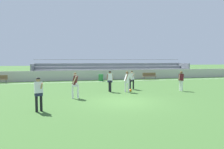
# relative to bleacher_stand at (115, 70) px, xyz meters

# --- Properties ---
(ground_plane) EXTENTS (160.00, 160.00, 0.00)m
(ground_plane) POSITION_rel_bleacher_stand_xyz_m (-3.55, -15.91, -1.12)
(ground_plane) COLOR #3D662D
(field_line_sideline) EXTENTS (44.00, 0.12, 0.01)m
(field_line_sideline) POSITION_rel_bleacher_stand_xyz_m (-3.55, -4.28, -1.12)
(field_line_sideline) COLOR white
(field_line_sideline) RESTS_ON ground
(sideline_wall) EXTENTS (48.00, 0.16, 1.25)m
(sideline_wall) POSITION_rel_bleacher_stand_xyz_m (-3.55, -2.34, -0.50)
(sideline_wall) COLOR #BCB7AD
(sideline_wall) RESTS_ON ground
(bleacher_stand) EXTENTS (21.97, 3.28, 2.62)m
(bleacher_stand) POSITION_rel_bleacher_stand_xyz_m (0.00, 0.00, 0.00)
(bleacher_stand) COLOR #B2B2B7
(bleacher_stand) RESTS_ON ground
(bench_far_right) EXTENTS (1.80, 0.40, 0.90)m
(bench_far_right) POSITION_rel_bleacher_stand_xyz_m (3.66, -3.63, -0.58)
(bench_far_right) COLOR brown
(bench_far_right) RESTS_ON ground
(trash_bin) EXTENTS (0.58, 0.58, 0.83)m
(trash_bin) POSITION_rel_bleacher_stand_xyz_m (-2.68, -3.64, -0.70)
(trash_bin) COLOR #2D7F3D
(trash_bin) RESTS_ON ground
(player_white_pressing_high) EXTENTS (0.44, 0.44, 1.65)m
(player_white_pressing_high) POSITION_rel_bleacher_stand_xyz_m (-2.27, -12.51, -0.14)
(player_white_pressing_high) COLOR white
(player_white_pressing_high) RESTS_ON ground
(player_white_wide_right) EXTENTS (0.53, 0.63, 1.61)m
(player_white_wide_right) POSITION_rel_bleacher_stand_xyz_m (-1.38, -11.14, -0.17)
(player_white_wide_right) COLOR black
(player_white_wide_right) RESTS_ON ground
(player_white_challenging) EXTENTS (0.50, 0.63, 1.71)m
(player_white_challenging) POSITION_rel_bleacher_stand_xyz_m (-8.38, -17.19, -0.10)
(player_white_challenging) COLOR black
(player_white_challenging) RESTS_ON ground
(player_white_trailing_run) EXTENTS (0.62, 0.47, 1.70)m
(player_white_trailing_run) POSITION_rel_bleacher_stand_xyz_m (-3.54, -12.06, -0.11)
(player_white_trailing_run) COLOR black
(player_white_trailing_run) RESTS_ON ground
(player_dark_deep_cover) EXTENTS (0.47, 0.57, 1.72)m
(player_dark_deep_cover) POSITION_rel_bleacher_stand_xyz_m (-6.40, -14.15, -0.09)
(player_dark_deep_cover) COLOR white
(player_dark_deep_cover) RESTS_ON ground
(player_dark_overlapping) EXTENTS (0.66, 0.54, 1.63)m
(player_dark_overlapping) POSITION_rel_bleacher_stand_xyz_m (2.26, -12.95, -0.15)
(player_dark_overlapping) COLOR white
(player_dark_overlapping) RESTS_ON ground
(soccer_ball) EXTENTS (0.22, 0.22, 0.22)m
(soccer_ball) POSITION_rel_bleacher_stand_xyz_m (-1.92, -12.31, -1.01)
(soccer_ball) COLOR orange
(soccer_ball) RESTS_ON ground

